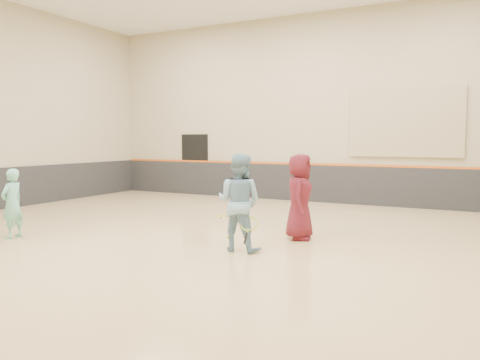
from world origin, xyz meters
The scene contains 13 objects.
room centered at (0.00, 0.00, 0.81)m, with size 15.04×12.04×6.22m.
wainscot_back centered at (0.00, 5.97, 0.60)m, with size 14.90×0.04×1.20m, color #232326.
accent_stripe centered at (0.00, 5.96, 1.22)m, with size 14.90×0.03×0.06m, color #D85914.
acoustic_panel centered at (2.80, 5.95, 2.50)m, with size 3.20×0.08×2.00m, color tan.
doorway centered at (-4.50, 5.98, 1.10)m, with size 1.10×0.05×2.20m, color black.
girl centered at (-3.69, -2.18, 0.71)m, with size 0.52×0.34×1.42m, color #72C6B2.
instructor centered at (0.93, -1.02, 0.88)m, with size 0.86×0.67×1.77m, color #7EABC4.
young_man centered at (1.57, 0.40, 0.86)m, with size 0.85×0.55×1.73m, color maroon.
held_racket centered at (1.23, -1.21, 0.54)m, with size 0.51×0.51×0.50m, color #ADBD29, non-canonical shape.
spare_racket centered at (-1.23, 2.14, 0.03)m, with size 0.67×0.67×0.07m, color #C9D32E, non-canonical shape.
ball_under_racket centered at (0.26, -0.20, 0.03)m, with size 0.07×0.07×0.07m, color yellow.
ball_in_hand centered at (1.77, 0.32, 1.04)m, with size 0.07×0.07×0.07m, color #C1CE2F.
ball_beside_spare centered at (0.16, 3.77, 0.03)m, with size 0.07×0.07×0.07m, color yellow.
Camera 1 is at (4.77, -8.47, 2.02)m, focal length 35.00 mm.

